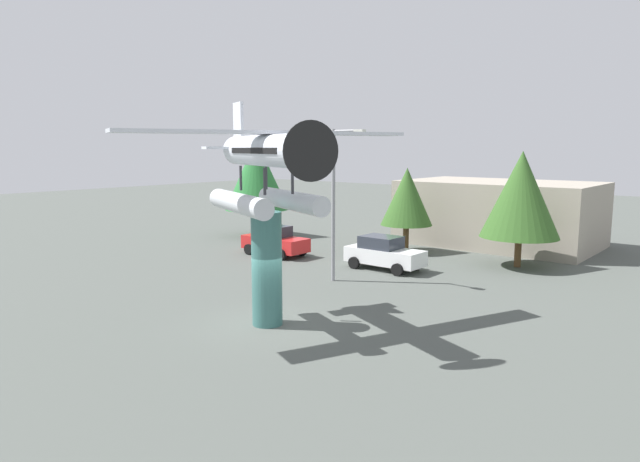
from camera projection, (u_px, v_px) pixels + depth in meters
name	position (u px, v px, depth m)	size (l,w,h in m)	color
ground_plane	(268.00, 324.00, 20.40)	(140.00, 140.00, 0.00)	#4C514C
display_pedestal	(267.00, 269.00, 20.10)	(1.10, 1.10, 4.14)	#386B66
floatplane_monument	(267.00, 164.00, 19.43)	(7.17, 9.99, 4.00)	silver
car_near_red	(274.00, 241.00, 33.47)	(4.20, 2.02, 1.76)	red
car_mid_white	(384.00, 253.00, 29.54)	(4.20, 2.02, 1.76)	white
streetlight_primary	(337.00, 193.00, 26.35)	(1.84, 0.28, 7.26)	gray
storefront_building	(499.00, 213.00, 37.03)	(12.06, 7.56, 4.21)	#9E9384
tree_west	(257.00, 174.00, 40.27)	(4.59, 4.59, 7.05)	brown
tree_east	(407.00, 197.00, 34.18)	(3.17, 3.17, 5.20)	brown
tree_center_back	(521.00, 195.00, 29.67)	(4.16, 4.16, 6.24)	brown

